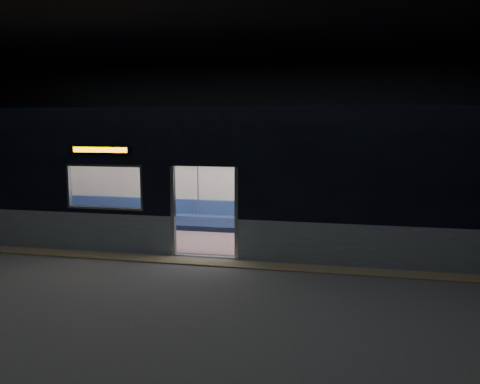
% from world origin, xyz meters
% --- Properties ---
extents(station_floor, '(24.00, 14.00, 0.01)m').
position_xyz_m(station_floor, '(0.00, 0.00, -0.01)').
color(station_floor, '#47494C').
rests_on(station_floor, ground).
extents(station_envelope, '(24.00, 14.00, 5.00)m').
position_xyz_m(station_envelope, '(0.00, 0.00, 3.66)').
color(station_envelope, black).
rests_on(station_envelope, station_floor).
extents(tactile_strip, '(22.80, 0.50, 0.03)m').
position_xyz_m(tactile_strip, '(0.00, 0.55, 0.01)').
color(tactile_strip, '#8C7F59').
rests_on(tactile_strip, station_floor).
extents(metro_car, '(18.00, 3.04, 3.35)m').
position_xyz_m(metro_car, '(-0.00, 2.54, 1.85)').
color(metro_car, '#889BA2').
rests_on(metro_car, station_floor).
extents(passenger, '(0.48, 0.78, 1.47)m').
position_xyz_m(passenger, '(0.90, 3.55, 0.84)').
color(passenger, black).
rests_on(passenger, metro_car).
extents(handbag, '(0.34, 0.30, 0.16)m').
position_xyz_m(handbag, '(0.88, 3.30, 0.70)').
color(handbag, black).
rests_on(handbag, passenger).
extents(transit_map, '(0.97, 0.03, 0.63)m').
position_xyz_m(transit_map, '(5.00, 3.85, 1.47)').
color(transit_map, white).
rests_on(transit_map, metro_car).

